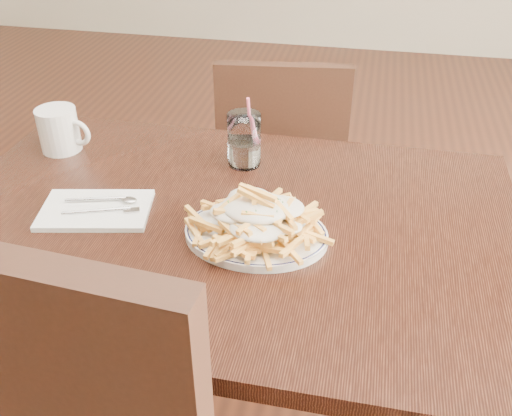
% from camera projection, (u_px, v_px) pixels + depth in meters
% --- Properties ---
extents(table, '(1.20, 0.80, 0.75)m').
position_uv_depth(table, '(226.00, 249.00, 1.21)').
color(table, black).
rests_on(table, ground).
extents(chair_far, '(0.44, 0.44, 0.86)m').
position_uv_depth(chair_far, '(282.00, 164.00, 1.90)').
color(chair_far, black).
rests_on(chair_far, ground).
extents(fries_plate, '(0.34, 0.31, 0.02)m').
position_uv_depth(fries_plate, '(256.00, 234.00, 1.11)').
color(fries_plate, white).
rests_on(fries_plate, table).
extents(loaded_fries, '(0.30, 0.27, 0.07)m').
position_uv_depth(loaded_fries, '(256.00, 213.00, 1.08)').
color(loaded_fries, '#F1B149').
rests_on(loaded_fries, fries_plate).
extents(napkin, '(0.25, 0.19, 0.01)m').
position_uv_depth(napkin, '(96.00, 210.00, 1.19)').
color(napkin, white).
rests_on(napkin, table).
extents(cutlery, '(0.17, 0.11, 0.01)m').
position_uv_depth(cutlery, '(96.00, 205.00, 1.19)').
color(cutlery, silver).
rests_on(cutlery, napkin).
extents(water_glass, '(0.08, 0.08, 0.17)m').
position_uv_depth(water_glass, '(244.00, 143.00, 1.33)').
color(water_glass, white).
rests_on(water_glass, table).
extents(coffee_mug, '(0.14, 0.10, 0.11)m').
position_uv_depth(coffee_mug, '(60.00, 130.00, 1.39)').
color(coffee_mug, white).
rests_on(coffee_mug, table).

